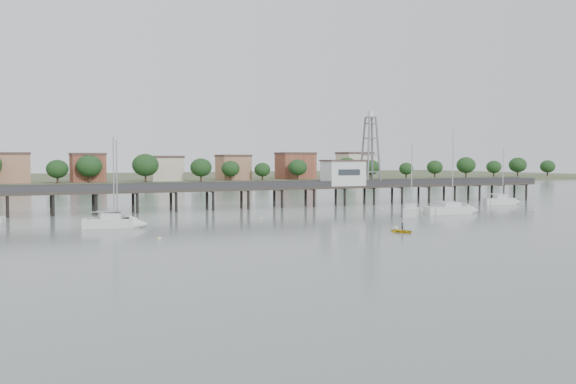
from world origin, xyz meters
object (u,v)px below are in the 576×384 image
Objects in this scene: lattice_tower at (370,151)px; sailboat_b at (123,223)px; pier at (228,189)px; sailboat_d at (458,210)px; sailboat_c at (412,212)px; yellow_dinghy at (402,232)px; sailboat_e at (506,201)px; sailboat_f at (121,223)px.

sailboat_b is (-55.39, -24.38, -10.46)m from lattice_tower.
sailboat_d reaches higher than pier.
sailboat_c is 4.20× the size of yellow_dinghy.
sailboat_c reaches higher than yellow_dinghy.
sailboat_e is (23.47, 13.43, 0.02)m from sailboat_d.
sailboat_e is at bearing -12.46° from pier.
sailboat_d reaches higher than sailboat_c.
sailboat_d is at bearing -37.96° from pier.
lattice_tower is at bearing 38.65° from yellow_dinghy.
sailboat_f is at bearing -109.05° from sailboat_b.
lattice_tower is at bearing 99.97° from sailboat_d.
sailboat_b is at bearing 121.76° from yellow_dinghy.
pier is 12.01× the size of sailboat_e.
sailboat_b is (-80.66, -11.83, -0.00)m from sailboat_e.
sailboat_b is (-47.72, 1.25, -0.00)m from sailboat_c.
lattice_tower is 1.25× the size of sailboat_c.
sailboat_c is (-9.47, 0.35, 0.02)m from sailboat_d.
sailboat_b is at bearing -175.59° from sailboat_d.
sailboat_d is 1.18× the size of sailboat_f.
sailboat_f is 4.51× the size of yellow_dinghy.
sailboat_b reaches higher than yellow_dinghy.
yellow_dinghy is (-23.60, -45.90, -11.10)m from lattice_tower.
sailboat_f is (-81.01, -12.10, -0.00)m from sailboat_e.
sailboat_d is at bearing -136.00° from sailboat_e.
yellow_dinghy is (-25.39, -19.92, -0.63)m from sailboat_d.
sailboat_b reaches higher than sailboat_e.
sailboat_e is (25.27, -12.54, -10.45)m from lattice_tower.
lattice_tower reaches higher than sailboat_d.
sailboat_d is 32.28m from yellow_dinghy.
lattice_tower is 30.09m from sailboat_e.
pier is at bearing 148.05° from sailboat_d.
pier is at bearing 75.63° from yellow_dinghy.
pier is 9.62× the size of sailboat_d.
sailboat_b is (-23.89, -24.38, -3.15)m from pier.
sailboat_b is at bearing 129.57° from sailboat_c.
sailboat_c is 25.79m from yellow_dinghy.
sailboat_d is 1.26× the size of sailboat_c.
sailboat_b reaches higher than sailboat_c.
sailboat_f reaches higher than sailboat_b.
sailboat_d reaches higher than sailboat_b.
sailboat_f is 38.54m from yellow_dinghy.
pier is 42.35m from sailboat_d.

